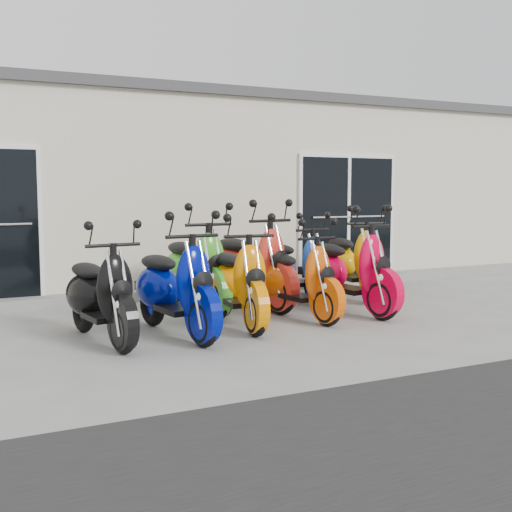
% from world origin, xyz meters
% --- Properties ---
extents(ground, '(80.00, 80.00, 0.00)m').
position_xyz_m(ground, '(0.00, 0.00, 0.00)').
color(ground, gray).
rests_on(ground, ground).
extents(building, '(14.00, 6.00, 3.20)m').
position_xyz_m(building, '(0.00, 5.20, 1.60)').
color(building, beige).
rests_on(building, ground).
extents(roof_cap, '(14.20, 6.20, 0.16)m').
position_xyz_m(roof_cap, '(0.00, 5.20, 3.28)').
color(roof_cap, '#3F3F42').
rests_on(roof_cap, building).
extents(front_step, '(14.00, 0.40, 0.15)m').
position_xyz_m(front_step, '(0.00, 2.02, 0.07)').
color(front_step, gray).
rests_on(front_step, ground).
extents(door_left, '(1.07, 0.08, 2.22)m').
position_xyz_m(door_left, '(-3.20, 2.17, 1.26)').
color(door_left, black).
rests_on(door_left, front_step).
extents(door_right, '(2.02, 0.08, 2.22)m').
position_xyz_m(door_right, '(2.60, 2.17, 1.26)').
color(door_right, black).
rests_on(door_right, front_step).
extents(scooter_front_black, '(0.93, 1.94, 1.37)m').
position_xyz_m(scooter_front_black, '(-2.44, -0.47, 0.69)').
color(scooter_front_black, black).
rests_on(scooter_front_black, ground).
extents(scooter_front_blue, '(0.98, 2.06, 1.46)m').
position_xyz_m(scooter_front_blue, '(-1.59, -0.52, 0.73)').
color(scooter_front_blue, '#000C7E').
rests_on(scooter_front_blue, ground).
extents(scooter_front_orange_a, '(0.89, 1.98, 1.42)m').
position_xyz_m(scooter_front_orange_a, '(-0.72, -0.34, 0.71)').
color(scooter_front_orange_a, orange).
rests_on(scooter_front_orange_a, ground).
extents(scooter_front_orange_b, '(0.90, 1.88, 1.34)m').
position_xyz_m(scooter_front_orange_b, '(0.17, -0.26, 0.67)').
color(scooter_front_orange_b, '#D24D06').
rests_on(scooter_front_orange_b, ground).
extents(scooter_front_red, '(1.00, 2.10, 1.49)m').
position_xyz_m(scooter_front_red, '(1.00, -0.20, 0.75)').
color(scooter_front_red, '#DC0031').
rests_on(scooter_front_red, ground).
extents(scooter_back_green, '(0.86, 2.10, 1.52)m').
position_xyz_m(scooter_back_green, '(-0.86, 0.77, 0.76)').
color(scooter_back_green, green).
rests_on(scooter_back_green, ground).
extents(scooter_back_red, '(1.07, 2.20, 1.56)m').
position_xyz_m(scooter_back_red, '(-0.02, 0.74, 0.78)').
color(scooter_back_red, red).
rests_on(scooter_back_red, ground).
extents(scooter_back_blue, '(0.92, 1.93, 1.37)m').
position_xyz_m(scooter_back_blue, '(0.78, 0.87, 0.68)').
color(scooter_back_blue, navy).
rests_on(scooter_back_blue, ground).
extents(scooter_back_yellow, '(0.98, 2.06, 1.46)m').
position_xyz_m(scooter_back_yellow, '(1.78, 0.81, 0.73)').
color(scooter_back_yellow, '#D39500').
rests_on(scooter_back_yellow, ground).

